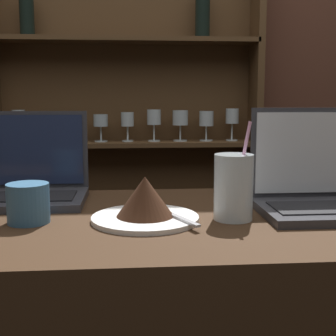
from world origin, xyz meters
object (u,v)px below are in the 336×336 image
at_px(laptop_near, 22,181).
at_px(cake_plate, 145,203).
at_px(water_glass, 234,187).
at_px(laptop_far, 323,188).
at_px(coffee_cup, 28,203).

relative_size(laptop_near, cake_plate, 1.40).
bearing_deg(water_glass, laptop_near, 154.96).
xyz_separation_m(laptop_far, water_glass, (-0.22, -0.06, 0.02)).
xyz_separation_m(laptop_near, water_glass, (0.48, -0.22, 0.02)).
bearing_deg(laptop_far, coffee_cup, -175.52).
relative_size(laptop_near, coffee_cup, 3.65).
height_order(water_glass, coffee_cup, water_glass).
relative_size(laptop_far, water_glass, 1.46).
bearing_deg(laptop_near, laptop_far, -13.39).
distance_m(laptop_far, water_glass, 0.22).
height_order(laptop_far, coffee_cup, laptop_far).
relative_size(laptop_far, coffee_cup, 3.50).
distance_m(laptop_near, coffee_cup, 0.22).
height_order(cake_plate, water_glass, water_glass).
distance_m(laptop_near, water_glass, 0.53).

